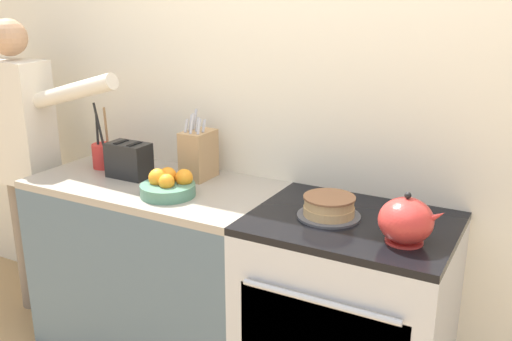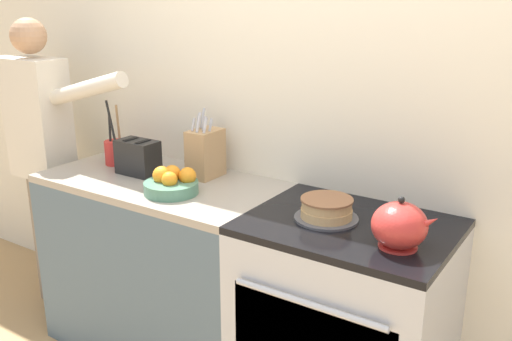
{
  "view_description": "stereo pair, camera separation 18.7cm",
  "coord_description": "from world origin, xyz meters",
  "px_view_note": "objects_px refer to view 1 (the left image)",
  "views": [
    {
      "loc": [
        0.95,
        -1.69,
        1.76
      ],
      "look_at": [
        -0.12,
        0.28,
        1.06
      ],
      "focal_mm": 40.0,
      "sensor_mm": 36.0,
      "label": 1
    },
    {
      "loc": [
        1.11,
        -1.59,
        1.76
      ],
      "look_at": [
        -0.12,
        0.28,
        1.06
      ],
      "focal_mm": 40.0,
      "sensor_mm": 36.0,
      "label": 2
    }
  ],
  "objects_px": {
    "toaster": "(129,160)",
    "knife_block": "(198,154)",
    "stove_range": "(346,321)",
    "tea_kettle": "(406,221)",
    "utensil_crock": "(104,154)",
    "person_baker": "(24,146)",
    "layer_cake": "(329,207)",
    "fruit_bowl": "(168,185)"
  },
  "relations": [
    {
      "from": "toaster",
      "to": "knife_block",
      "type": "bearing_deg",
      "value": 26.23
    },
    {
      "from": "stove_range",
      "to": "tea_kettle",
      "type": "height_order",
      "value": "tea_kettle"
    },
    {
      "from": "utensil_crock",
      "to": "stove_range",
      "type": "bearing_deg",
      "value": -2.85
    },
    {
      "from": "stove_range",
      "to": "person_baker",
      "type": "xyz_separation_m",
      "value": [
        -1.82,
        -0.02,
        0.52
      ]
    },
    {
      "from": "toaster",
      "to": "person_baker",
      "type": "xyz_separation_m",
      "value": [
        -0.7,
        -0.03,
        -0.01
      ]
    },
    {
      "from": "person_baker",
      "to": "layer_cake",
      "type": "bearing_deg",
      "value": -12.78
    },
    {
      "from": "tea_kettle",
      "to": "knife_block",
      "type": "distance_m",
      "value": 1.09
    },
    {
      "from": "layer_cake",
      "to": "utensil_crock",
      "type": "relative_size",
      "value": 0.75
    },
    {
      "from": "stove_range",
      "to": "utensil_crock",
      "type": "distance_m",
      "value": 1.44
    },
    {
      "from": "tea_kettle",
      "to": "fruit_bowl",
      "type": "distance_m",
      "value": 1.04
    },
    {
      "from": "tea_kettle",
      "to": "toaster",
      "type": "xyz_separation_m",
      "value": [
        -1.36,
        0.11,
        0.0
      ]
    },
    {
      "from": "layer_cake",
      "to": "toaster",
      "type": "distance_m",
      "value": 1.04
    },
    {
      "from": "stove_range",
      "to": "fruit_bowl",
      "type": "relative_size",
      "value": 3.75
    },
    {
      "from": "layer_cake",
      "to": "fruit_bowl",
      "type": "height_order",
      "value": "fruit_bowl"
    },
    {
      "from": "fruit_bowl",
      "to": "person_baker",
      "type": "bearing_deg",
      "value": 175.0
    },
    {
      "from": "stove_range",
      "to": "toaster",
      "type": "height_order",
      "value": "toaster"
    },
    {
      "from": "toaster",
      "to": "layer_cake",
      "type": "bearing_deg",
      "value": -1.2
    },
    {
      "from": "toaster",
      "to": "stove_range",
      "type": "bearing_deg",
      "value": -0.47
    },
    {
      "from": "layer_cake",
      "to": "toaster",
      "type": "xyz_separation_m",
      "value": [
        -1.04,
        0.02,
        0.04
      ]
    },
    {
      "from": "fruit_bowl",
      "to": "person_baker",
      "type": "xyz_separation_m",
      "value": [
        -1.02,
        0.09,
        0.03
      ]
    },
    {
      "from": "tea_kettle",
      "to": "knife_block",
      "type": "bearing_deg",
      "value": 166.14
    },
    {
      "from": "layer_cake",
      "to": "utensil_crock",
      "type": "xyz_separation_m",
      "value": [
        -1.25,
        0.08,
        0.03
      ]
    },
    {
      "from": "tea_kettle",
      "to": "knife_block",
      "type": "xyz_separation_m",
      "value": [
        -1.06,
        0.26,
        0.04
      ]
    },
    {
      "from": "stove_range",
      "to": "person_baker",
      "type": "relative_size",
      "value": 0.55
    },
    {
      "from": "stove_range",
      "to": "knife_block",
      "type": "height_order",
      "value": "knife_block"
    },
    {
      "from": "fruit_bowl",
      "to": "person_baker",
      "type": "relative_size",
      "value": 0.15
    },
    {
      "from": "person_baker",
      "to": "stove_range",
      "type": "bearing_deg",
      "value": -12.4
    },
    {
      "from": "knife_block",
      "to": "utensil_crock",
      "type": "xyz_separation_m",
      "value": [
        -0.52,
        -0.09,
        -0.05
      ]
    },
    {
      "from": "layer_cake",
      "to": "fruit_bowl",
      "type": "bearing_deg",
      "value": -172.16
    },
    {
      "from": "tea_kettle",
      "to": "fruit_bowl",
      "type": "xyz_separation_m",
      "value": [
        -1.04,
        -0.01,
        -0.04
      ]
    },
    {
      "from": "layer_cake",
      "to": "utensil_crock",
      "type": "distance_m",
      "value": 1.25
    },
    {
      "from": "layer_cake",
      "to": "utensil_crock",
      "type": "height_order",
      "value": "utensil_crock"
    },
    {
      "from": "tea_kettle",
      "to": "toaster",
      "type": "bearing_deg",
      "value": 175.26
    },
    {
      "from": "utensil_crock",
      "to": "toaster",
      "type": "relative_size",
      "value": 1.53
    },
    {
      "from": "stove_range",
      "to": "toaster",
      "type": "distance_m",
      "value": 1.25
    },
    {
      "from": "fruit_bowl",
      "to": "person_baker",
      "type": "distance_m",
      "value": 1.02
    },
    {
      "from": "layer_cake",
      "to": "tea_kettle",
      "type": "distance_m",
      "value": 0.34
    },
    {
      "from": "knife_block",
      "to": "person_baker",
      "type": "height_order",
      "value": "person_baker"
    },
    {
      "from": "fruit_bowl",
      "to": "knife_block",
      "type": "bearing_deg",
      "value": 94.21
    },
    {
      "from": "tea_kettle",
      "to": "person_baker",
      "type": "xyz_separation_m",
      "value": [
        -2.06,
        0.08,
        -0.01
      ]
    },
    {
      "from": "layer_cake",
      "to": "knife_block",
      "type": "height_order",
      "value": "knife_block"
    },
    {
      "from": "utensil_crock",
      "to": "tea_kettle",
      "type": "bearing_deg",
      "value": -6.17
    }
  ]
}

